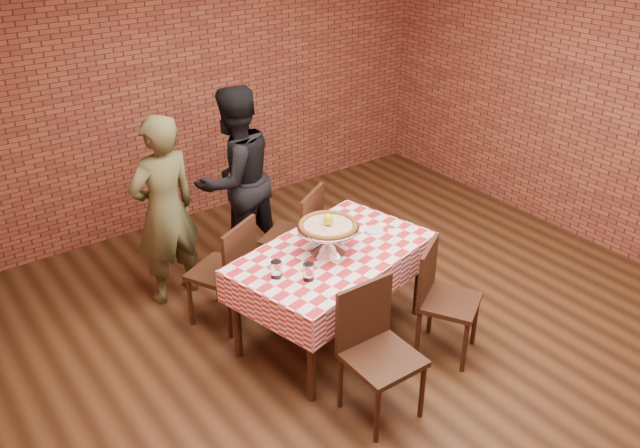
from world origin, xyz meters
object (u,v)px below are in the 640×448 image
(pizza, at_px, (328,226))
(chair_far_left, at_px, (221,271))
(condiment_caddy, at_px, (312,226))
(pizza_stand, at_px, (328,239))
(diner_olive, at_px, (165,211))
(water_glass_left, at_px, (309,272))
(chair_near_right, at_px, (450,303))
(chair_near_left, at_px, (382,357))
(chair_far_right, at_px, (291,236))
(water_glass_right, at_px, (276,269))
(table, at_px, (332,294))
(diner_black, at_px, (235,179))

(pizza, relative_size, chair_far_left, 0.48)
(pizza, distance_m, condiment_caddy, 0.33)
(pizza_stand, bearing_deg, diner_olive, 121.04)
(pizza, xyz_separation_m, water_glass_left, (-0.34, -0.22, -0.15))
(pizza_stand, relative_size, chair_near_right, 0.53)
(chair_near_left, xyz_separation_m, chair_far_right, (0.43, 1.69, -0.00))
(pizza_stand, bearing_deg, water_glass_left, -146.29)
(water_glass_right, distance_m, chair_near_right, 1.32)
(pizza, relative_size, diner_olive, 0.27)
(condiment_caddy, height_order, diner_olive, diner_olive)
(pizza_stand, bearing_deg, water_glass_right, -172.35)
(chair_far_left, bearing_deg, pizza_stand, 103.43)
(condiment_caddy, distance_m, diner_olive, 1.23)
(chair_near_left, bearing_deg, table, 74.52)
(table, relative_size, condiment_caddy, 10.95)
(table, height_order, chair_far_left, chair_far_left)
(table, height_order, pizza_stand, pizza_stand)
(pizza, xyz_separation_m, chair_near_left, (-0.23, -0.89, -0.51))
(condiment_caddy, bearing_deg, pizza_stand, -131.18)
(chair_far_left, bearing_deg, chair_near_left, 75.44)
(pizza, distance_m, chair_near_right, 1.06)
(pizza_stand, xyz_separation_m, chair_near_left, (-0.23, -0.89, -0.40))
(pizza_stand, distance_m, water_glass_left, 0.41)
(water_glass_left, relative_size, chair_far_right, 0.13)
(chair_far_left, bearing_deg, chair_far_right, 163.09)
(pizza_stand, height_order, chair_far_left, pizza_stand)
(pizza, distance_m, chair_near_left, 1.05)
(water_glass_left, bearing_deg, chair_far_left, 104.12)
(table, relative_size, pizza_stand, 3.17)
(chair_far_right, xyz_separation_m, diner_olive, (-0.94, 0.43, 0.35))
(pizza, height_order, diner_black, diner_black)
(chair_near_right, bearing_deg, pizza_stand, 100.37)
(table, height_order, condiment_caddy, condiment_caddy)
(chair_far_left, height_order, diner_olive, diner_olive)
(diner_olive, bearing_deg, chair_far_right, 146.89)
(chair_far_left, bearing_deg, water_glass_left, 77.45)
(chair_far_right, relative_size, diner_black, 0.55)
(chair_near_left, relative_size, chair_near_right, 1.04)
(chair_near_left, xyz_separation_m, chair_far_left, (-0.33, 1.55, -0.01))
(chair_near_right, bearing_deg, table, 99.49)
(chair_near_right, xyz_separation_m, diner_black, (-0.59, 2.08, 0.40))
(pizza_stand, xyz_separation_m, chair_far_left, (-0.56, 0.66, -0.41))
(water_glass_right, xyz_separation_m, diner_black, (0.51, 1.44, 0.02))
(pizza_stand, xyz_separation_m, diner_olive, (-0.74, 1.23, -0.05))
(chair_near_left, distance_m, chair_near_right, 0.84)
(chair_far_left, bearing_deg, water_glass_right, 68.18)
(chair_far_right, bearing_deg, chair_near_right, 73.60)
(pizza_stand, xyz_separation_m, chair_far_right, (0.20, 0.79, -0.40))
(condiment_caddy, bearing_deg, water_glass_left, -157.17)
(table, xyz_separation_m, chair_near_left, (-0.26, -0.88, 0.09))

